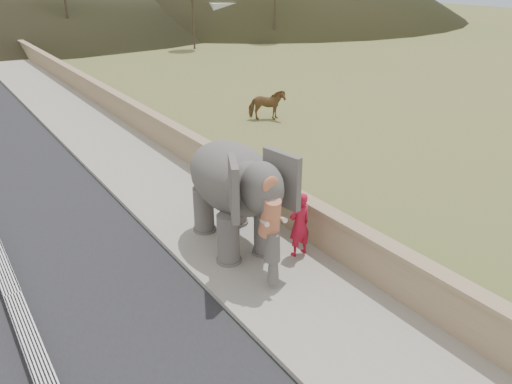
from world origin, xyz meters
The scene contains 9 objects.
ground centered at (0.00, 0.00, 0.00)m, with size 160.00×160.00×0.00m, color olive.
walkway centered at (0.00, 10.00, 0.07)m, with size 3.00×120.00×0.15m, color #9E9687.
parapet centered at (1.65, 10.00, 0.55)m, with size 0.30×120.00×1.10m, color tan.
cow centered at (7.18, 8.54, 0.69)m, with size 0.74×1.62×1.37m, color brown.
distant_car centered at (20.29, 36.85, 0.72)m, with size 1.70×4.23×1.44m, color silver.
bus_white centered at (25.20, 35.12, 1.55)m, with size 2.50×11.00×3.10m, color white.
bus_orange centered at (31.97, 33.19, 1.55)m, with size 2.50×11.00×3.10m, color #C16A22.
elephant_and_man centered at (0.02, -0.22, 1.48)m, with size 2.44×3.93×2.67m.
trees centered at (-0.63, 25.03, 3.85)m, with size 47.38×32.94×9.01m.
Camera 1 is at (-5.59, -9.47, 6.40)m, focal length 35.00 mm.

